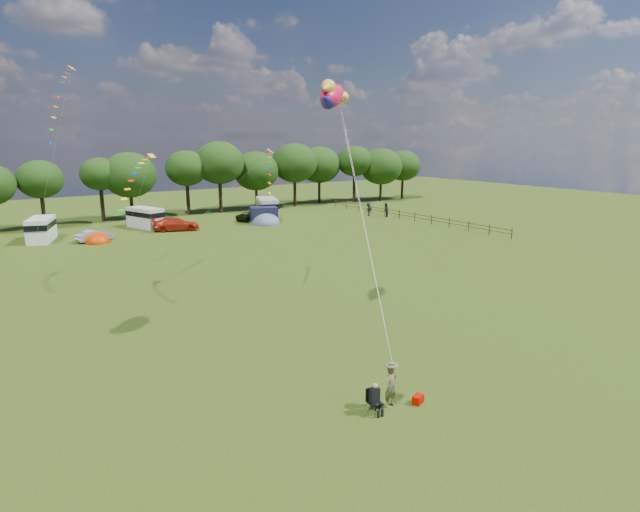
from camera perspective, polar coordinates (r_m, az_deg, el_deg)
ground_plane at (r=27.08m, az=9.73°, el=-11.41°), size 180.00×180.00×0.00m
tree_line at (r=76.23m, az=-16.94°, el=8.66°), size 102.98×10.98×10.27m
fence at (r=72.54m, az=9.26°, el=4.37°), size 0.12×33.12×1.20m
car_b at (r=61.63m, az=-22.91°, el=2.01°), size 3.80×2.22×1.26m
car_c at (r=65.62m, az=-15.11°, el=3.29°), size 5.54×3.63×1.54m
car_d at (r=71.63m, az=-7.32°, el=4.25°), size 4.77×3.15×1.20m
campervan_b at (r=64.20m, az=-27.60°, el=2.61°), size 3.68×5.54×2.51m
campervan_c at (r=68.73m, az=-18.14°, el=3.97°), size 3.62×5.43×2.46m
campervan_d at (r=73.13m, az=-5.65°, el=5.16°), size 4.19×6.10×2.75m
tent_orange at (r=60.95m, az=-22.64°, el=1.34°), size 2.66×2.91×2.08m
tent_greyblue at (r=68.69m, az=-5.83°, el=3.44°), size 3.85×4.22×2.87m
awning_navy at (r=69.41m, az=-6.04°, el=4.38°), size 4.04×3.65×2.09m
kite_flyer at (r=22.82m, az=7.59°, el=-13.61°), size 0.73×0.55×1.80m
camp_chair at (r=22.31m, az=5.81°, el=-14.54°), size 0.58×0.58×1.32m
kite_bag at (r=23.54m, az=10.41°, el=-14.83°), size 0.59×0.48×0.36m
fish_kite at (r=30.05m, az=1.21°, el=16.78°), size 3.32×3.04×1.91m
streamer_kite_a at (r=44.02m, az=-25.79°, el=15.59°), size 3.23×5.52×5.73m
streamer_kite_b at (r=42.35m, az=-18.73°, el=8.51°), size 4.24×4.53×3.78m
streamer_kite_c at (r=37.64m, az=-5.36°, el=9.86°), size 3.08×4.92×2.78m
walker_a at (r=74.65m, az=7.01°, el=4.88°), size 1.10×1.00×1.93m
walker_b at (r=75.35m, az=5.19°, el=4.98°), size 1.33×0.89×1.89m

